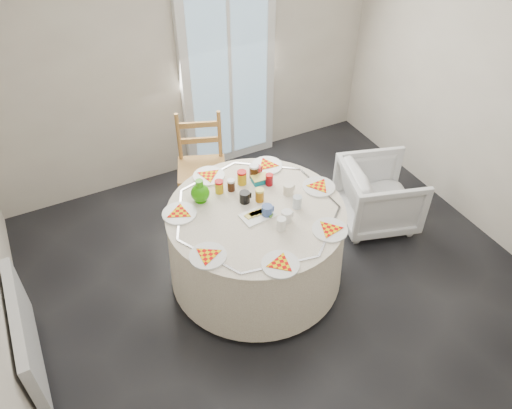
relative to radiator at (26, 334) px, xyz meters
name	(u,v)px	position (x,y,z in m)	size (l,w,h in m)	color
floor	(286,289)	(1.94, -0.20, -0.38)	(4.00, 4.00, 0.00)	black
wall_back	(186,51)	(1.94, 1.80, 0.92)	(4.00, 0.02, 2.60)	#BCB5A3
wall_right	(509,97)	(3.94, -0.20, 0.92)	(0.02, 4.00, 2.60)	#BCB5A3
glass_door	(228,70)	(2.34, 1.75, 0.67)	(1.00, 0.08, 2.10)	silver
radiator	(26,334)	(0.00, 0.00, 0.00)	(0.07, 1.00, 0.55)	silver
table	(256,244)	(1.79, 0.06, -0.01)	(1.42, 1.42, 0.72)	white
wooden_chair	(202,170)	(1.74, 1.07, 0.09)	(0.44, 0.42, 0.99)	#AF7F3D
armchair	(380,188)	(3.12, 0.17, 0.01)	(0.67, 0.63, 0.69)	silver
place_settings	(256,207)	(1.79, 0.06, 0.39)	(1.43, 1.43, 0.03)	white
jar_cluster	(243,180)	(1.82, 0.35, 0.44)	(0.46, 0.23, 0.13)	#97571A
butter_tub	(260,177)	(1.98, 0.36, 0.41)	(0.14, 0.10, 0.06)	#077085
green_pitcher	(200,187)	(1.46, 0.37, 0.49)	(0.15, 0.15, 0.19)	#2A9C06
cheese_platter	(258,212)	(1.77, 0.00, 0.39)	(0.25, 0.16, 0.03)	white
mugs_glasses	(273,196)	(1.94, 0.08, 0.43)	(0.61, 0.61, 0.11)	#969696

